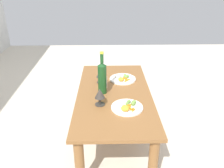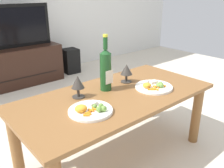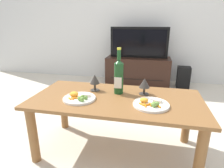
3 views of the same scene
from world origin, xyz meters
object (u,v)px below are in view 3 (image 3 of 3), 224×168
(floor_speaker, at_px, (183,77))
(dinner_plate_left, at_px, (79,98))
(tv_screen, at_px, (139,43))
(wine_bottle, at_px, (119,76))
(dinner_plate_right, at_px, (151,104))
(goblet_left, at_px, (95,80))
(dining_table, at_px, (116,107))
(goblet_right, at_px, (144,84))
(tv_stand, at_px, (138,71))

(floor_speaker, distance_m, dinner_plate_left, 2.26)
(tv_screen, relative_size, wine_bottle, 2.57)
(tv_screen, relative_size, dinner_plate_right, 3.75)
(goblet_left, height_order, dinner_plate_right, goblet_left)
(dining_table, height_order, goblet_left, goblet_left)
(goblet_left, bearing_deg, goblet_right, -0.00)
(dinner_plate_left, bearing_deg, tv_stand, 81.72)
(floor_speaker, relative_size, dinner_plate_right, 1.34)
(floor_speaker, height_order, dinner_plate_right, dinner_plate_right)
(tv_stand, xyz_separation_m, dinner_plate_left, (-0.29, -2.00, 0.27))
(dinner_plate_right, bearing_deg, floor_speaker, 75.27)
(dining_table, relative_size, dinner_plate_right, 5.13)
(goblet_right, bearing_deg, dining_table, -150.24)
(dining_table, bearing_deg, tv_screen, 89.44)
(tv_screen, xyz_separation_m, floor_speaker, (0.77, -0.03, -0.55))
(tv_stand, relative_size, dinner_plate_left, 4.33)
(floor_speaker, height_order, wine_bottle, wine_bottle)
(tv_stand, bearing_deg, goblet_left, -97.33)
(wine_bottle, xyz_separation_m, dinner_plate_left, (-0.27, -0.20, -0.14))
(tv_stand, height_order, goblet_left, goblet_left)
(tv_stand, bearing_deg, goblet_right, -83.91)
(goblet_left, distance_m, dinner_plate_left, 0.24)
(dining_table, bearing_deg, floor_speaker, 67.21)
(tv_stand, relative_size, wine_bottle, 2.89)
(dining_table, height_order, tv_stand, dining_table)
(tv_screen, xyz_separation_m, dinner_plate_left, (-0.29, -2.00, -0.22))
(tv_screen, bearing_deg, goblet_left, -97.34)
(tv_screen, relative_size, floor_speaker, 2.79)
(floor_speaker, height_order, goblet_left, goblet_left)
(tv_stand, xyz_separation_m, goblet_left, (-0.23, -1.79, 0.35))
(tv_screen, bearing_deg, dinner_plate_right, -82.83)
(goblet_right, relative_size, dinner_plate_right, 0.53)
(floor_speaker, relative_size, wine_bottle, 0.92)
(dining_table, xyz_separation_m, tv_stand, (0.02, 1.91, -0.17))
(wine_bottle, height_order, dinner_plate_left, wine_bottle)
(floor_speaker, bearing_deg, dining_table, -109.34)
(goblet_left, xyz_separation_m, dinner_plate_right, (0.48, -0.21, -0.08))
(tv_stand, bearing_deg, dinner_plate_left, -98.28)
(dining_table, relative_size, goblet_left, 9.27)
(tv_stand, height_order, dinner_plate_left, dinner_plate_left)
(dining_table, bearing_deg, tv_stand, 89.44)
(floor_speaker, bearing_deg, dinner_plate_right, -101.29)
(dining_table, xyz_separation_m, floor_speaker, (0.79, 1.88, -0.23))
(goblet_left, bearing_deg, dining_table, -29.55)
(dinner_plate_left, height_order, dinner_plate_right, dinner_plate_left)
(dining_table, bearing_deg, dinner_plate_right, -19.22)
(floor_speaker, bearing_deg, goblet_left, -116.20)
(tv_stand, height_order, wine_bottle, wine_bottle)
(dinner_plate_left, bearing_deg, tv_screen, 81.71)
(dinner_plate_right, bearing_deg, tv_stand, 97.16)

